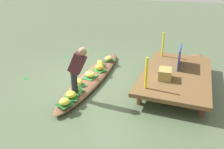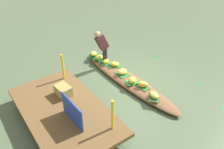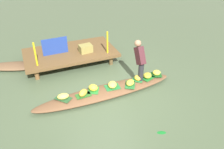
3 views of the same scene
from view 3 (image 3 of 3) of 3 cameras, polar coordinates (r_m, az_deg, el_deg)
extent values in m
plane|color=#4B5C41|center=(6.67, -1.45, -4.97)|extent=(40.00, 40.00, 0.00)
cube|color=brown|center=(8.32, -10.40, 5.37)|extent=(3.20, 1.80, 0.10)
cylinder|color=brown|center=(7.67, -18.29, -0.01)|extent=(0.14, 0.14, 0.32)
cylinder|color=brown|center=(8.13, -0.27, 3.59)|extent=(0.14, 0.14, 0.32)
cylinder|color=brown|center=(8.94, -19.35, 4.46)|extent=(0.14, 0.14, 0.32)
cylinder|color=brown|center=(9.34, -3.63, 7.42)|extent=(0.14, 0.14, 0.32)
ellipsoid|color=brown|center=(6.62, -1.46, -4.32)|extent=(4.26, 0.87, 0.19)
ellipsoid|color=brown|center=(8.58, -22.73, 1.98)|extent=(2.16, 1.26, 0.16)
cube|color=#2C6725|center=(6.36, -7.19, -5.18)|extent=(0.43, 0.26, 0.01)
ellipsoid|color=gold|center=(6.31, -7.24, -4.54)|extent=(0.34, 0.33, 0.18)
cube|color=#2B7F3E|center=(6.98, 6.36, -1.41)|extent=(0.40, 0.38, 0.01)
ellipsoid|color=yellow|center=(6.94, 6.40, -0.87)|extent=(0.21, 0.25, 0.16)
cube|color=#247336|center=(6.63, 0.08, -3.16)|extent=(0.44, 0.34, 0.01)
ellipsoid|color=#F9DB4E|center=(6.59, 0.08, -2.55)|extent=(0.36, 0.38, 0.17)
cube|color=#195520|center=(7.34, 11.03, -0.05)|extent=(0.41, 0.41, 0.01)
ellipsoid|color=yellow|center=(7.30, 11.09, 0.47)|extent=(0.28, 0.27, 0.16)
cube|color=#27512A|center=(6.34, -12.08, -5.87)|extent=(0.49, 0.50, 0.01)
ellipsoid|color=#EBD257|center=(6.29, -12.15, -5.34)|extent=(0.33, 0.23, 0.15)
cube|color=#2A8333|center=(6.52, -4.70, -3.96)|extent=(0.43, 0.46, 0.01)
ellipsoid|color=yellow|center=(6.47, -4.73, -3.29)|extent=(0.35, 0.35, 0.19)
cube|color=#296E33|center=(6.75, 4.55, -2.57)|extent=(0.45, 0.51, 0.01)
ellipsoid|color=gold|center=(6.71, 4.58, -2.05)|extent=(0.37, 0.36, 0.15)
cube|color=#1D7129|center=(7.15, 8.80, -0.73)|extent=(0.49, 0.45, 0.01)
ellipsoid|color=gold|center=(7.12, 8.85, -0.23)|extent=(0.38, 0.38, 0.15)
cylinder|color=#28282D|center=(6.86, 7.23, 0.53)|extent=(0.16, 0.16, 0.55)
cube|color=#492127|center=(6.70, 7.01, 4.72)|extent=(0.20, 0.49, 0.59)
sphere|color=#9E7556|center=(6.69, 6.49, 7.75)|extent=(0.20, 0.20, 0.20)
cylinder|color=#59BE6E|center=(7.10, 6.89, 0.27)|extent=(0.07, 0.07, 0.25)
cube|color=#213C95|center=(8.11, -14.08, 6.88)|extent=(0.87, 0.05, 0.58)
cylinder|color=gold|center=(7.47, -18.61, 4.81)|extent=(0.06, 0.06, 0.78)
cylinder|color=gold|center=(7.92, -1.16, 8.02)|extent=(0.06, 0.06, 0.78)
cube|color=olive|center=(8.13, -6.60, 6.48)|extent=(0.47, 0.36, 0.27)
ellipsoid|color=#167527|center=(5.65, 12.28, -14.00)|extent=(0.24, 0.17, 0.01)
camera|label=1|loc=(10.81, 23.79, 24.13)|focal=37.01mm
camera|label=2|loc=(9.25, -44.24, 25.20)|focal=36.72mm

